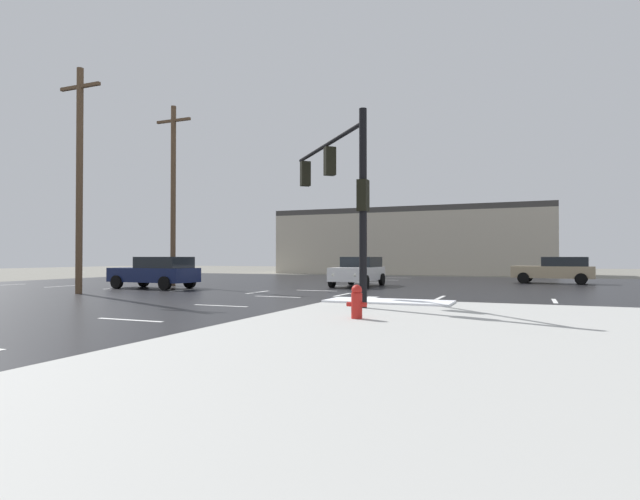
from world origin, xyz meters
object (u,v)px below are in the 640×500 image
Objects in this scene: sedan_white at (359,271)px; sedan_tan at (556,269)px; fire_hydrant at (357,302)px; utility_pole_far at (173,192)px; sedan_navy at (156,272)px; utility_pole_mid at (79,176)px; traffic_signal_mast at (341,181)px.

sedan_white is 0.97× the size of sedan_tan.
utility_pole_far is at bearing 141.62° from fire_hydrant.
sedan_navy is (-8.74, -5.76, 0.00)m from sedan_white.
sedan_tan is at bearing 125.57° from sedan_white.
fire_hydrant is 0.17× the size of sedan_navy.
sedan_navy is (-13.45, 8.98, 0.32)m from fire_hydrant.
traffic_signal_mast is at bearing -4.74° from utility_pole_mid.
fire_hydrant is at bearing -38.38° from utility_pole_far.
sedan_white is 0.47× the size of utility_pole_mid.
sedan_tan is at bearing 28.40° from utility_pole_far.
traffic_signal_mast is 1.25× the size of sedan_white.
sedan_navy is (-11.66, 5.17, -3.15)m from traffic_signal_mast.
utility_pole_far is (-9.58, -3.43, 4.32)m from sedan_white.
utility_pole_far reaches higher than utility_pole_mid.
sedan_navy is 5.96m from utility_pole_mid.
utility_pole_mid reaches higher than sedan_tan.
traffic_signal_mast is at bearing -30.98° from utility_pole_far.
sedan_navy and sedan_tan have the same top height.
sedan_white is at bearing 19.69° from utility_pole_far.
traffic_signal_mast is 14.63m from utility_pole_far.
fire_hydrant is 16.17m from sedan_navy.
sedan_navy is 4.98m from utility_pole_far.
fire_hydrant is 0.08× the size of utility_pole_mid.
fire_hydrant is at bearing 83.25° from sedan_tan.
traffic_signal_mast is 12.37m from utility_pole_mid.
fire_hydrant is 15.48m from sedan_white.
traffic_signal_mast is at bearing 115.14° from fire_hydrant.
utility_pole_far reaches higher than traffic_signal_mast.
sedan_tan is (9.98, 7.15, 0.00)m from sedan_white.
sedan_navy is 0.46× the size of utility_pole_far.
utility_pole_mid is at bearing 84.04° from sedan_navy.
sedan_tan is (7.05, 18.08, -3.15)m from traffic_signal_mast.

